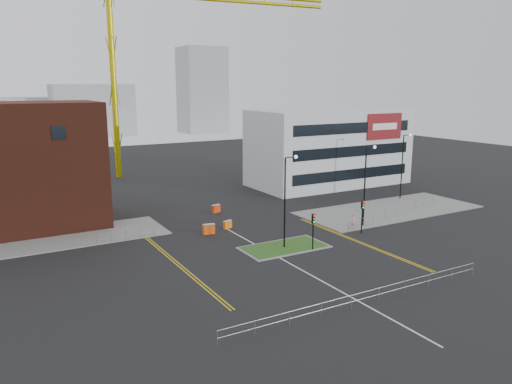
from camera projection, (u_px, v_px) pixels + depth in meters
ground at (316, 278)px, 41.67m from camera, size 200.00×200.00×0.00m
pavement_left at (27, 243)px, 50.61m from camera, size 28.00×8.00×0.12m
pavement_right at (389, 210)px, 64.22m from camera, size 24.00×10.00×0.12m
island_kerb at (284, 247)px, 49.42m from camera, size 8.60×4.60×0.08m
grass_island at (284, 247)px, 49.42m from camera, size 8.00×4.00×0.12m
office_block at (329, 147)px, 80.16m from camera, size 25.00×12.20×12.00m
tower_crane at (147, 31)px, 84.53m from camera, size 52.83×6.29×35.75m
streetlamp_island at (287, 194)px, 48.39m from camera, size 1.46×0.36×9.18m
streetlamp_right_near at (366, 179)px, 55.92m from camera, size 1.46×0.36×9.18m
streetlamp_right_far at (403, 161)px, 69.51m from camera, size 1.46×0.36×9.18m
traffic_light_island at (313, 225)px, 48.15m from camera, size 0.28×0.33×3.65m
traffic_light_right at (362, 210)px, 53.73m from camera, size 0.28×0.33×3.65m
railing_front at (366, 295)px, 36.41m from camera, size 24.05×0.05×1.10m
railing_left at (126, 234)px, 51.44m from camera, size 6.05×0.05×1.10m
railing_right at (395, 210)px, 61.22m from camera, size 19.05×5.05×1.10m
centre_line at (302, 270)px, 43.36m from camera, size 0.15×30.00×0.01m
yellow_left_a at (172, 261)px, 45.78m from camera, size 0.12×24.00×0.01m
yellow_left_b at (175, 260)px, 45.93m from camera, size 0.12×24.00×0.01m
yellow_right_a at (356, 241)px, 51.37m from camera, size 0.12×20.00×0.01m
yellow_right_b at (358, 241)px, 51.52m from camera, size 0.12×20.00×0.01m
skyline_b at (93, 110)px, 155.14m from camera, size 24.00×12.00×16.00m
skyline_c at (202, 90)px, 166.63m from camera, size 14.00×12.00×28.00m
skyline_d at (27, 117)px, 155.30m from camera, size 30.00×12.00×12.00m
pedestrian at (353, 222)px, 55.50m from camera, size 0.66×0.43×1.81m
barrier_left at (209, 229)px, 53.88m from camera, size 1.36×0.63×1.10m
barrier_mid at (228, 224)px, 56.00m from camera, size 1.13×0.66×0.90m
barrier_right at (216, 208)px, 62.93m from camera, size 1.27×0.71×1.01m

